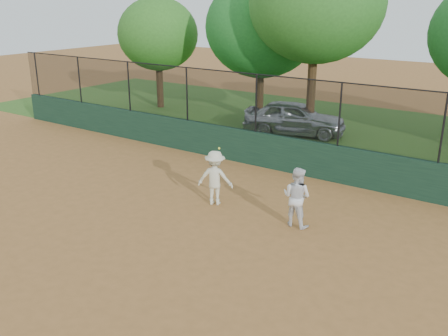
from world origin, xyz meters
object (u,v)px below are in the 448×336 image
Objects in this scene: player_main at (215,178)px; tree_1 at (261,28)px; parked_car at (295,118)px; tree_0 at (158,34)px; player_second at (297,197)px; tree_2 at (316,3)px.

player_main is 11.00m from tree_1.
parked_car is 0.76× the size of tree_0.
tree_0 is (-10.17, 9.17, 3.02)m from player_main.
player_second is at bearing -35.71° from tree_0.
tree_0 is 9.28m from tree_2.
parked_car is 9.13m from tree_0.
tree_1 is at bearing 3.43° from tree_0.
player_main is at bearing -42.03° from tree_0.
player_main is 0.27× the size of tree_1.
tree_0 is at bearing 175.10° from tree_2.
parked_car is at bearing -6.93° from tree_0.
tree_1 is 3.52m from tree_2.
tree_0 is 5.99m from tree_1.
player_second is 2.54m from player_main.
player_second is 0.89× the size of player_main.
tree_2 is (0.58, 0.26, 4.65)m from parked_car.
tree_0 is 0.73× the size of tree_2.
player_main is (-2.54, -0.03, 0.00)m from player_second.
parked_car is 0.65× the size of tree_1.
tree_2 is at bearing -64.43° from player_second.
parked_car is 9.11m from player_second.
tree_2 is (3.15, -1.14, 1.07)m from tree_1.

